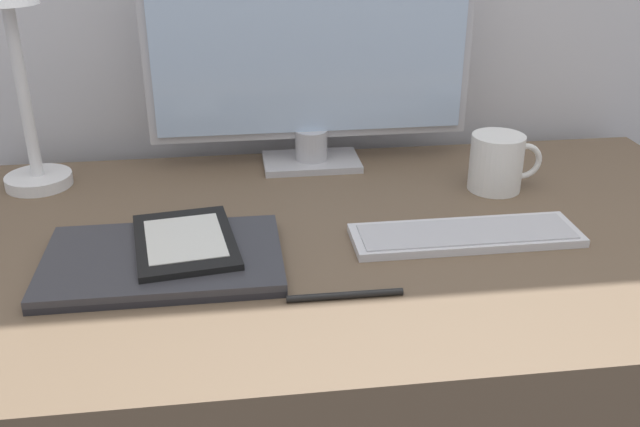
{
  "coord_description": "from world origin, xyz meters",
  "views": [
    {
      "loc": [
        -0.18,
        -0.8,
        1.23
      ],
      "look_at": [
        -0.06,
        0.08,
        0.82
      ],
      "focal_mm": 40.0,
      "sensor_mm": 36.0,
      "label": 1
    }
  ],
  "objects_px": {
    "monitor": "(311,43)",
    "coffee_mug": "(498,162)",
    "keyboard": "(466,235)",
    "laptop": "(163,260)",
    "desk_lamp": "(15,48)",
    "ereader": "(185,241)",
    "pen": "(345,295)"
  },
  "relations": [
    {
      "from": "monitor",
      "to": "coffee_mug",
      "type": "distance_m",
      "value": 0.38
    },
    {
      "from": "ereader",
      "to": "coffee_mug",
      "type": "height_order",
      "value": "coffee_mug"
    },
    {
      "from": "monitor",
      "to": "desk_lamp",
      "type": "bearing_deg",
      "value": -175.32
    },
    {
      "from": "pen",
      "to": "coffee_mug",
      "type": "bearing_deg",
      "value": 45.3
    },
    {
      "from": "laptop",
      "to": "coffee_mug",
      "type": "height_order",
      "value": "coffee_mug"
    },
    {
      "from": "monitor",
      "to": "laptop",
      "type": "bearing_deg",
      "value": -124.7
    },
    {
      "from": "laptop",
      "to": "desk_lamp",
      "type": "distance_m",
      "value": 0.45
    },
    {
      "from": "ereader",
      "to": "keyboard",
      "type": "bearing_deg",
      "value": -0.24
    },
    {
      "from": "monitor",
      "to": "laptop",
      "type": "xyz_separation_m",
      "value": [
        -0.24,
        -0.35,
        -0.21
      ]
    },
    {
      "from": "keyboard",
      "to": "coffee_mug",
      "type": "bearing_deg",
      "value": 58.2
    },
    {
      "from": "keyboard",
      "to": "coffee_mug",
      "type": "distance_m",
      "value": 0.21
    },
    {
      "from": "desk_lamp",
      "to": "coffee_mug",
      "type": "distance_m",
      "value": 0.8
    },
    {
      "from": "monitor",
      "to": "coffee_mug",
      "type": "xyz_separation_m",
      "value": [
        0.3,
        -0.15,
        -0.17
      ]
    },
    {
      "from": "monitor",
      "to": "coffee_mug",
      "type": "bearing_deg",
      "value": -27.64
    },
    {
      "from": "desk_lamp",
      "to": "pen",
      "type": "bearing_deg",
      "value": -42.94
    },
    {
      "from": "laptop",
      "to": "coffee_mug",
      "type": "relative_size",
      "value": 2.58
    },
    {
      "from": "keyboard",
      "to": "pen",
      "type": "distance_m",
      "value": 0.24
    },
    {
      "from": "desk_lamp",
      "to": "coffee_mug",
      "type": "bearing_deg",
      "value": -8.56
    },
    {
      "from": "laptop",
      "to": "desk_lamp",
      "type": "relative_size",
      "value": 0.86
    },
    {
      "from": "keyboard",
      "to": "coffee_mug",
      "type": "height_order",
      "value": "coffee_mug"
    },
    {
      "from": "coffee_mug",
      "to": "pen",
      "type": "height_order",
      "value": "coffee_mug"
    },
    {
      "from": "laptop",
      "to": "ereader",
      "type": "relative_size",
      "value": 1.55
    },
    {
      "from": "monitor",
      "to": "ereader",
      "type": "height_order",
      "value": "monitor"
    },
    {
      "from": "coffee_mug",
      "to": "monitor",
      "type": "bearing_deg",
      "value": 152.36
    },
    {
      "from": "keyboard",
      "to": "desk_lamp",
      "type": "bearing_deg",
      "value": 156.22
    },
    {
      "from": "ereader",
      "to": "laptop",
      "type": "bearing_deg",
      "value": -139.43
    },
    {
      "from": "coffee_mug",
      "to": "keyboard",
      "type": "bearing_deg",
      "value": -121.8
    },
    {
      "from": "laptop",
      "to": "pen",
      "type": "distance_m",
      "value": 0.26
    },
    {
      "from": "monitor",
      "to": "ereader",
      "type": "xyz_separation_m",
      "value": [
        -0.22,
        -0.33,
        -0.2
      ]
    },
    {
      "from": "keyboard",
      "to": "ereader",
      "type": "xyz_separation_m",
      "value": [
        -0.4,
        0.0,
        0.02
      ]
    },
    {
      "from": "monitor",
      "to": "keyboard",
      "type": "bearing_deg",
      "value": -60.5
    },
    {
      "from": "keyboard",
      "to": "pen",
      "type": "xyz_separation_m",
      "value": [
        -0.2,
        -0.14,
        -0.0
      ]
    }
  ]
}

